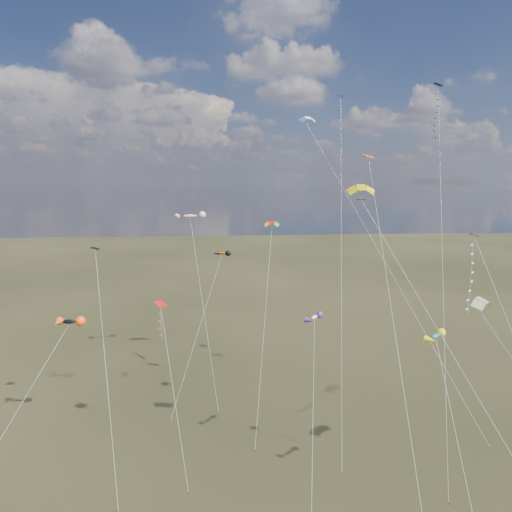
{
  "coord_description": "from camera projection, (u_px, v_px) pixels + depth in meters",
  "views": [
    {
      "loc": [
        -4.44,
        -30.41,
        26.9
      ],
      "look_at": [
        0.0,
        18.0,
        19.0
      ],
      "focal_mm": 32.0,
      "sensor_mm": 36.0,
      "label": 1
    }
  ],
  "objects": [
    {
      "name": "novelty_blue_yellow",
      "position": [
        436.0,
        337.0,
        37.15
      ],
      "size": [
        2.52,
        13.54,
        14.86
      ],
      "color": "#117BD4",
      "rests_on": "ground"
    },
    {
      "name": "diamond_black_mid",
      "position": [
        101.0,
        308.0,
        46.4
      ],
      "size": [
        5.34,
        16.78,
        19.89
      ],
      "color": "black",
      "rests_on": "ground"
    },
    {
      "name": "parafoil_tricolor",
      "position": [
        272.0,
        225.0,
        54.83
      ],
      "size": [
        4.15,
        12.84,
        22.52
      ],
      "color": "gold",
      "rests_on": "ground"
    },
    {
      "name": "novelty_black_orange",
      "position": [
        69.0,
        322.0,
        49.75
      ],
      "size": [
        7.69,
        9.04,
        12.41
      ],
      "color": "black",
      "rests_on": "ground"
    },
    {
      "name": "novelty_white_purple",
      "position": [
        315.0,
        319.0,
        43.62
      ],
      "size": [
        3.62,
        13.01,
        14.44
      ],
      "color": "white",
      "rests_on": "ground"
    },
    {
      "name": "diamond_navy_right",
      "position": [
        476.0,
        286.0,
        36.92
      ],
      "size": [
        2.51,
        17.39,
        22.79
      ],
      "color": "#0E1E4F",
      "rests_on": "ground"
    },
    {
      "name": "novelty_orange_black",
      "position": [
        222.0,
        254.0,
        61.07
      ],
      "size": [
        7.54,
        13.07,
        17.91
      ],
      "color": "#DB4102",
      "rests_on": "ground"
    },
    {
      "name": "novelty_redwhite_stripe",
      "position": [
        190.0,
        216.0,
        66.89
      ],
      "size": [
        5.87,
        18.56,
        22.56
      ],
      "color": "red",
      "rests_on": "ground"
    },
    {
      "name": "diamond_black_high",
      "position": [
        437.0,
        129.0,
        52.71
      ],
      "size": [
        7.54,
        21.2,
        38.37
      ],
      "color": "black",
      "rests_on": "ground"
    },
    {
      "name": "parafoil_blue_white",
      "position": [
        309.0,
        120.0,
        58.14
      ],
      "size": [
        16.92,
        19.89,
        35.58
      ],
      "color": "blue",
      "rests_on": "ground"
    },
    {
      "name": "diamond_navy_tall",
      "position": [
        340.0,
        136.0,
        55.95
      ],
      "size": [
        5.04,
        20.85,
        37.64
      ],
      "color": "#0B194E",
      "rests_on": "ground"
    },
    {
      "name": "diamond_red_low",
      "position": [
        162.0,
        327.0,
        46.78
      ],
      "size": [
        3.86,
        10.64,
        14.79
      ],
      "color": "red",
      "rests_on": "ground"
    },
    {
      "name": "diamond_orange_center",
      "position": [
        383.0,
        248.0,
        39.74
      ],
      "size": [
        2.14,
        21.29,
        29.56
      ],
      "color": "#C64E13",
      "rests_on": "ground"
    },
    {
      "name": "parafoil_yellow",
      "position": [
        362.0,
        189.0,
        39.96
      ],
      "size": [
        12.36,
        18.55,
        27.06
      ],
      "color": "#D6B407",
      "rests_on": "ground"
    },
    {
      "name": "parafoil_striped",
      "position": [
        483.0,
        301.0,
        40.06
      ],
      "size": [
        7.89,
        14.3,
        17.26
      ],
      "color": "yellow",
      "rests_on": "ground"
    }
  ]
}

